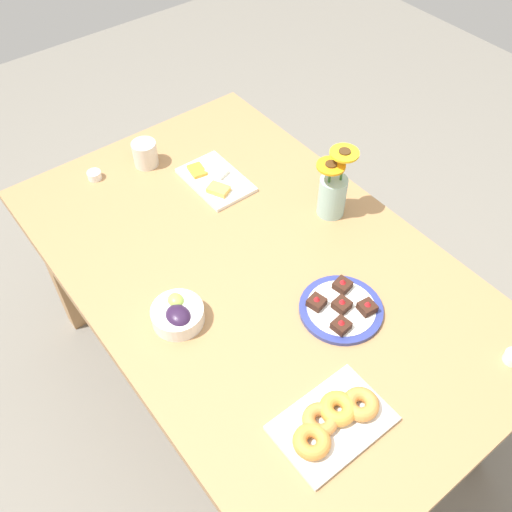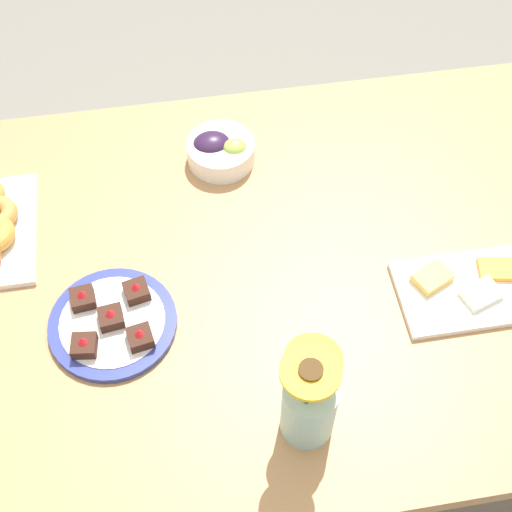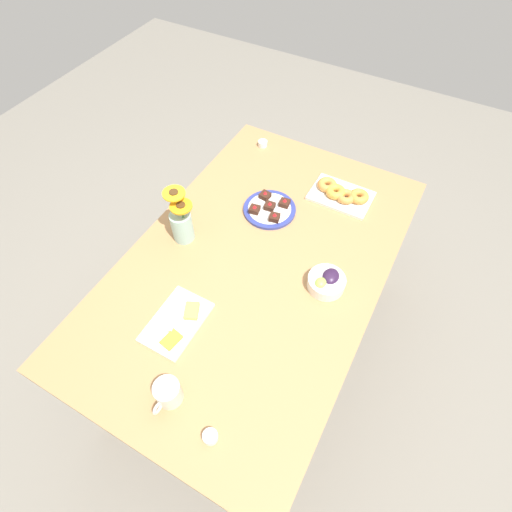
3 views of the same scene
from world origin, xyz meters
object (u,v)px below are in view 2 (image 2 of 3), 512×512
object	(u,v)px
grape_bowl	(220,150)
flower_vase	(309,404)
cheese_platter	(466,289)
dining_table	(256,291)
dessert_plate	(113,322)

from	to	relation	value
grape_bowl	flower_vase	world-z (taller)	flower_vase
cheese_platter	grape_bowl	bearing A→B (deg)	135.04
dining_table	flower_vase	world-z (taller)	flower_vase
dining_table	grape_bowl	distance (m)	0.32
cheese_platter	flower_vase	world-z (taller)	flower_vase
flower_vase	grape_bowl	bearing A→B (deg)	95.61
dining_table	cheese_platter	bearing A→B (deg)	-17.20
dining_table	dessert_plate	world-z (taller)	dessert_plate
dining_table	grape_bowl	xyz separation A→B (m)	(-0.03, 0.30, 0.12)
dining_table	flower_vase	xyz separation A→B (m)	(0.03, -0.33, 0.17)
grape_bowl	cheese_platter	world-z (taller)	grape_bowl
dessert_plate	flower_vase	world-z (taller)	flower_vase
cheese_platter	dessert_plate	distance (m)	0.67
dessert_plate	cheese_platter	bearing A→B (deg)	-2.96
grape_bowl	flower_vase	bearing A→B (deg)	-84.39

